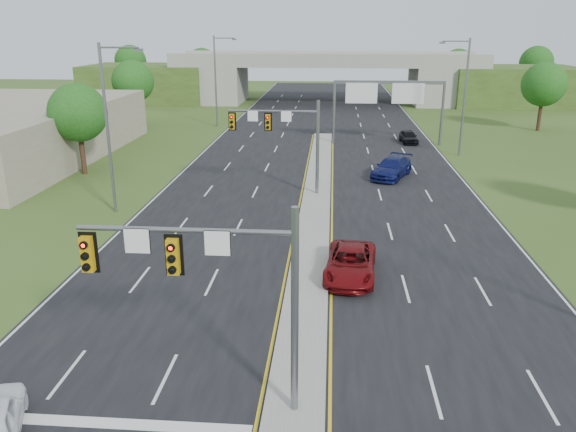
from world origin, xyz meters
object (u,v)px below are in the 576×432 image
(signal_mast_far, at_px, (286,132))
(car_far_c, at_px, (409,137))
(sign_gantry, at_px, (387,95))
(car_far_a, at_px, (351,263))
(overpass, at_px, (327,81))
(car_far_b, at_px, (392,168))
(signal_mast_near, at_px, (219,278))

(signal_mast_far, height_order, car_far_c, signal_mast_far)
(sign_gantry, xyz_separation_m, car_far_a, (-4.60, -34.25, -4.49))
(overpass, xyz_separation_m, car_far_a, (2.08, -69.33, -2.81))
(signal_mast_far, height_order, car_far_b, signal_mast_far)
(signal_mast_near, distance_m, car_far_a, 12.25)
(signal_mast_near, bearing_deg, overpass, 88.38)
(signal_mast_near, relative_size, overpass, 0.09)
(signal_mast_near, height_order, overpass, overpass)
(sign_gantry, distance_m, car_far_c, 5.34)
(signal_mast_far, xyz_separation_m, car_far_c, (11.59, 20.97, -4.03))
(overpass, bearing_deg, car_far_b, -82.99)
(overpass, relative_size, car_far_a, 15.28)
(signal_mast_far, relative_size, sign_gantry, 0.60)
(sign_gantry, height_order, car_far_b, sign_gantry)
(car_far_b, bearing_deg, car_far_a, -77.69)
(car_far_b, relative_size, car_far_c, 1.39)
(car_far_a, bearing_deg, sign_gantry, 87.28)
(car_far_a, bearing_deg, signal_mast_far, 111.88)
(car_far_b, xyz_separation_m, car_far_c, (3.28, 15.11, -0.12))
(overpass, distance_m, car_far_b, 49.67)
(car_far_c, bearing_deg, car_far_a, -105.73)
(signal_mast_near, relative_size, car_far_a, 1.34)
(signal_mast_near, distance_m, car_far_c, 47.58)
(car_far_c, bearing_deg, sign_gantry, -163.87)
(overpass, relative_size, car_far_c, 20.16)
(sign_gantry, bearing_deg, overpass, 100.79)
(sign_gantry, xyz_separation_m, car_far_b, (-0.64, -14.14, -4.42))
(signal_mast_near, bearing_deg, car_far_c, 75.85)
(car_far_c, bearing_deg, car_far_b, -106.34)
(signal_mast_near, xyz_separation_m, sign_gantry, (8.95, 44.99, 0.51))
(car_far_a, distance_m, car_far_c, 35.96)
(signal_mast_far, bearing_deg, car_far_c, 61.07)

